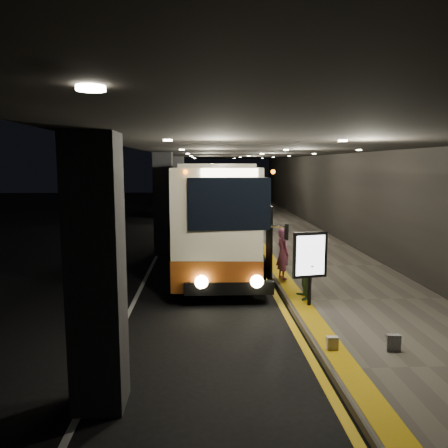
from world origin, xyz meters
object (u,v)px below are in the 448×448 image
object	(u,v)px
info_sign	(310,256)
bag_plain	(332,343)
coach_second	(214,193)
passenger_boarding	(283,254)
passenger_waiting_green	(303,271)
stanchion_post	(310,286)
coach_third	(211,184)
bag_polka	(393,343)
coach_main	(220,216)

from	to	relation	value
info_sign	bag_plain	bearing A→B (deg)	-105.99
coach_second	bag_plain	bearing A→B (deg)	-89.50
coach_second	bag_plain	world-z (taller)	coach_second
passenger_boarding	info_sign	bearing A→B (deg)	167.81
info_sign	passenger_waiting_green	bearing A→B (deg)	82.23
bag_plain	stanchion_post	size ratio (longest dim) A/B	0.26
bag_plain	coach_third	bearing A→B (deg)	92.45
info_sign	passenger_boarding	bearing A→B (deg)	82.22
passenger_boarding	stanchion_post	size ratio (longest dim) A/B	1.55
coach_third	passenger_boarding	bearing A→B (deg)	-83.98
coach_third	passenger_boarding	distance (m)	33.14
coach_third	bag_polka	world-z (taller)	coach_third
coach_third	bag_polka	distance (m)	38.90
info_sign	coach_third	bearing A→B (deg)	81.06
info_sign	coach_second	bearing A→B (deg)	82.89
coach_main	bag_polka	bearing A→B (deg)	-68.14
passenger_waiting_green	bag_plain	bearing A→B (deg)	-4.18
coach_second	stanchion_post	bearing A→B (deg)	-88.44
coach_main	coach_third	world-z (taller)	coach_main
coach_second	passenger_waiting_green	world-z (taller)	coach_second
coach_third	passenger_waiting_green	size ratio (longest dim) A/B	7.31
coach_third	info_sign	world-z (taller)	coach_third
passenger_waiting_green	stanchion_post	world-z (taller)	passenger_waiting_green
bag_polka	passenger_boarding	bearing A→B (deg)	102.08
coach_main	info_sign	distance (m)	6.70
coach_third	stanchion_post	world-z (taller)	coach_third
coach_third	passenger_boarding	world-z (taller)	coach_third
coach_main	info_sign	xyz separation A→B (m)	(2.12, -6.35, -0.33)
coach_second	passenger_waiting_green	bearing A→B (deg)	-88.52
passenger_boarding	stanchion_post	world-z (taller)	passenger_boarding
coach_second	info_sign	bearing A→B (deg)	-88.54
coach_second	bag_plain	distance (m)	25.87
coach_main	info_sign	size ratio (longest dim) A/B	6.18
stanchion_post	passenger_boarding	bearing A→B (deg)	94.97
coach_third	stanchion_post	bearing A→B (deg)	-83.82
coach_second	passenger_boarding	xyz separation A→B (m)	(1.72, -20.21, -0.65)
passenger_waiting_green	bag_plain	size ratio (longest dim) A/B	5.61
coach_second	passenger_waiting_green	distance (m)	22.46
coach_third	stanchion_post	size ratio (longest dim) A/B	10.57
passenger_boarding	info_sign	distance (m)	2.83
coach_main	coach_second	bearing A→B (deg)	92.50
passenger_boarding	info_sign	xyz separation A→B (m)	(0.20, -2.78, 0.51)
coach_third	passenger_waiting_green	xyz separation A→B (m)	(1.81, -35.26, -0.78)
coach_main	coach_third	bearing A→B (deg)	92.65
coach_main	passenger_waiting_green	distance (m)	6.16
passenger_waiting_green	info_sign	bearing A→B (deg)	2.56
coach_main	passenger_boarding	bearing A→B (deg)	-58.62
bag_polka	bag_plain	distance (m)	1.22
coach_second	passenger_boarding	bearing A→B (deg)	-88.45
stanchion_post	passenger_waiting_green	bearing A→B (deg)	98.11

